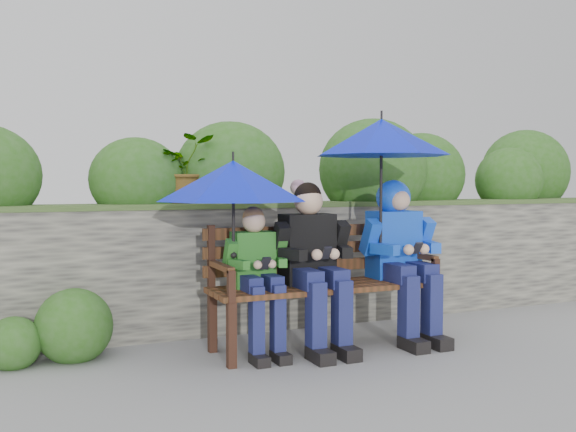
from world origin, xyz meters
name	(u,v)px	position (x,y,z in m)	size (l,w,h in m)	color
ground	(294,348)	(0.00, 0.00, 0.00)	(60.00, 60.00, 0.00)	gray
garden_backdrop	(226,240)	(0.01, 1.58, 0.65)	(8.00, 2.86, 1.81)	#494843
park_bench	(322,276)	(0.23, 0.01, 0.51)	(1.70, 0.50, 0.90)	#351D14
boy_left	(258,271)	(-0.30, -0.06, 0.59)	(0.43, 0.50, 1.03)	#29701C
boy_middle	(314,258)	(0.12, -0.08, 0.66)	(0.56, 0.65, 1.20)	black
boy_right	(401,246)	(0.86, -0.07, 0.71)	(0.57, 0.69, 1.21)	blue
umbrella_left	(233,181)	(-0.47, -0.06, 1.20)	(1.04, 1.04, 0.72)	#0012CC
umbrella_right	(381,137)	(0.67, -0.09, 1.52)	(1.00, 1.00, 1.02)	#0012CC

